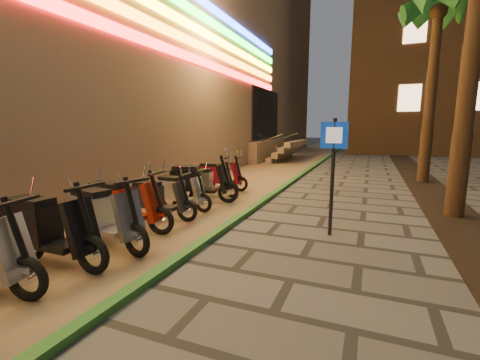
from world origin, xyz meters
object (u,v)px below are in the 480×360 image
at_px(scooter_13, 217,175).
at_px(scooter_8, 121,204).
at_px(pedestrian_sign, 333,161).
at_px(scooter_7, 102,215).
at_px(scooter_11, 196,182).
at_px(scooter_12, 208,181).
at_px(scooter_6, 46,228).
at_px(scooter_9, 157,199).
at_px(scooter_10, 178,191).

bearing_deg(scooter_13, scooter_8, -95.82).
height_order(pedestrian_sign, scooter_7, pedestrian_sign).
bearing_deg(scooter_11, pedestrian_sign, -36.98).
xyz_separation_m(scooter_12, scooter_13, (-0.13, 0.87, 0.04)).
bearing_deg(scooter_6, scooter_9, 88.44).
relative_size(scooter_7, scooter_13, 1.12).
xyz_separation_m(scooter_9, scooter_12, (-0.07, 2.59, -0.01)).
height_order(scooter_10, scooter_11, scooter_11).
distance_m(scooter_7, scooter_9, 1.75).
xyz_separation_m(scooter_8, scooter_13, (-0.07, 4.41, -0.05)).
bearing_deg(scooter_10, scooter_7, -82.94).
bearing_deg(scooter_9, scooter_10, 86.53).
height_order(scooter_7, scooter_12, scooter_7).
relative_size(scooter_7, scooter_11, 0.99).
bearing_deg(scooter_9, scooter_12, 85.81).
distance_m(scooter_9, scooter_12, 2.59).
bearing_deg(scooter_12, pedestrian_sign, -36.68).
bearing_deg(scooter_9, pedestrian_sign, -0.45).
distance_m(scooter_7, scooter_12, 4.33).
height_order(scooter_8, scooter_12, scooter_8).
distance_m(scooter_12, scooter_13, 0.88).
bearing_deg(scooter_10, scooter_11, 90.63).
bearing_deg(scooter_8, pedestrian_sign, 11.78).
relative_size(pedestrian_sign, scooter_13, 1.36).
bearing_deg(scooter_13, pedestrian_sign, -45.28).
xyz_separation_m(scooter_10, scooter_11, (0.03, 0.84, 0.10)).
bearing_deg(scooter_7, pedestrian_sign, 40.99).
bearing_deg(scooter_8, scooter_6, -94.34).
bearing_deg(scooter_11, scooter_13, 80.42).
bearing_deg(scooter_8, scooter_12, 82.07).
distance_m(scooter_10, scooter_13, 2.54).
relative_size(scooter_6, scooter_9, 1.20).
relative_size(scooter_8, scooter_9, 1.16).
relative_size(scooter_9, scooter_13, 0.95).
relative_size(scooter_8, scooter_12, 1.19).
bearing_deg(scooter_11, scooter_6, -106.76).
bearing_deg(scooter_10, scooter_8, -89.95).
relative_size(pedestrian_sign, scooter_6, 1.19).
bearing_deg(scooter_13, scooter_6, -95.35).
relative_size(scooter_11, scooter_12, 1.22).
height_order(scooter_6, scooter_8, scooter_6).
distance_m(scooter_6, scooter_7, 0.90).
bearing_deg(scooter_6, scooter_8, 92.20).
relative_size(scooter_6, scooter_7, 1.01).
xyz_separation_m(pedestrian_sign, scooter_6, (-3.76, -2.96, -0.86)).
xyz_separation_m(pedestrian_sign, scooter_9, (-3.71, -0.34, -0.96)).
relative_size(scooter_10, scooter_13, 0.93).
bearing_deg(pedestrian_sign, scooter_12, 148.79).
relative_size(scooter_9, scooter_10, 1.02).
height_order(scooter_9, scooter_12, scooter_9).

